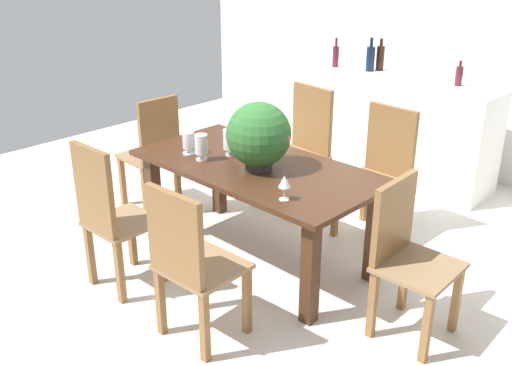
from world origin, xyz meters
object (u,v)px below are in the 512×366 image
(wine_glass, at_px, (284,182))
(wine_bottle_dark, at_px, (380,57))
(chair_head_end, at_px, (154,150))
(chair_near_right, at_px, (189,259))
(dining_table, at_px, (257,180))
(crystal_vase_right, at_px, (201,145))
(flower_centerpiece, at_px, (259,135))
(wine_bottle_clear, at_px, (370,58))
(kitchen_counter, at_px, (398,128))
(crystal_vase_left, at_px, (188,142))
(crystal_vase_center_near, at_px, (231,140))
(wine_bottle_green, at_px, (459,76))
(chair_far_right, at_px, (381,167))
(wine_bottle_tall, at_px, (336,56))
(chair_foot_end, at_px, (406,251))
(chair_far_left, at_px, (303,141))
(chair_near_left, at_px, (109,213))

(wine_glass, height_order, wine_bottle_dark, wine_bottle_dark)
(chair_head_end, bearing_deg, chair_near_right, 61.98)
(dining_table, height_order, crystal_vase_right, crystal_vase_right)
(wine_bottle_dark, bearing_deg, chair_near_right, -74.39)
(dining_table, height_order, flower_centerpiece, flower_centerpiece)
(chair_near_right, xyz_separation_m, wine_bottle_clear, (-0.93, 3.08, 0.56))
(chair_near_right, xyz_separation_m, crystal_vase_right, (-0.74, 0.75, 0.30))
(wine_glass, bearing_deg, kitchen_counter, 105.55)
(kitchen_counter, bearing_deg, wine_bottle_clear, 174.72)
(crystal_vase_left, distance_m, wine_bottle_dark, 2.43)
(crystal_vase_center_near, xyz_separation_m, wine_bottle_green, (0.63, 2.16, 0.21))
(chair_near_right, distance_m, crystal_vase_left, 1.22)
(kitchen_counter, bearing_deg, crystal_vase_left, -99.07)
(flower_centerpiece, xyz_separation_m, wine_bottle_clear, (-0.59, 2.17, 0.13))
(chair_far_right, relative_size, flower_centerpiece, 2.18)
(dining_table, relative_size, wine_glass, 11.24)
(wine_glass, bearing_deg, wine_bottle_tall, 121.04)
(wine_bottle_green, xyz_separation_m, wine_bottle_tall, (-1.25, -0.12, 0.02))
(crystal_vase_right, height_order, wine_glass, crystal_vase_right)
(chair_far_right, bearing_deg, crystal_vase_right, -120.86)
(kitchen_counter, distance_m, wine_bottle_tall, 0.96)
(chair_foot_end, distance_m, flower_centerpiece, 1.23)
(chair_far_left, distance_m, wine_bottle_green, 1.50)
(chair_near_left, bearing_deg, chair_foot_end, -150.91)
(chair_near_right, bearing_deg, crystal_vase_right, -47.80)
(chair_head_end, distance_m, kitchen_counter, 2.35)
(crystal_vase_left, height_order, wine_bottle_tall, wine_bottle_tall)
(wine_glass, bearing_deg, crystal_vase_left, 173.78)
(chair_near_left, xyz_separation_m, crystal_vase_right, (0.06, 0.75, 0.29))
(chair_far_left, distance_m, crystal_vase_left, 1.20)
(chair_head_end, bearing_deg, flower_centerpiece, 90.88)
(dining_table, bearing_deg, wine_bottle_clear, 104.03)
(flower_centerpiece, bearing_deg, wine_bottle_green, 82.17)
(chair_foot_end, bearing_deg, flower_centerpiece, 89.68)
(crystal_vase_left, distance_m, kitchen_counter, 2.34)
(chair_near_right, relative_size, wine_bottle_dark, 3.22)
(flower_centerpiece, relative_size, wine_bottle_tall, 1.61)
(chair_foot_end, relative_size, wine_bottle_clear, 2.96)
(dining_table, distance_m, flower_centerpiece, 0.37)
(kitchen_counter, height_order, wine_bottle_tall, wine_bottle_tall)
(chair_head_end, bearing_deg, chair_near_left, 42.76)
(crystal_vase_left, bearing_deg, chair_foot_end, 6.30)
(chair_near_right, distance_m, flower_centerpiece, 1.07)
(crystal_vase_right, bearing_deg, wine_bottle_dark, 93.42)
(chair_near_right, bearing_deg, chair_far_left, -70.33)
(wine_bottle_tall, bearing_deg, wine_bottle_green, 5.64)
(crystal_vase_center_near, distance_m, wine_glass, 0.85)
(chair_foot_end, height_order, chair_far_right, chair_far_right)
(chair_far_left, xyz_separation_m, chair_near_left, (-0.01, -1.93, -0.01))
(chair_far_left, bearing_deg, crystal_vase_right, -81.98)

